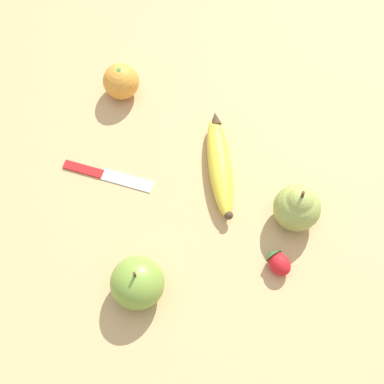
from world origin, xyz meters
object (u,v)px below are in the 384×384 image
object	(u,v)px
pear	(297,207)
paring_knife	(104,175)
strawberry	(278,262)
banana	(221,164)
orange	(121,81)
apple	(137,283)

from	to	relation	value
pear	paring_knife	distance (m)	0.34
pear	strawberry	distance (m)	0.10
banana	strawberry	distance (m)	0.20
orange	strawberry	world-z (taller)	orange
apple	paring_knife	bearing A→B (deg)	-87.92
orange	paring_knife	distance (m)	0.18
banana	pear	distance (m)	0.15
banana	strawberry	world-z (taller)	banana
banana	orange	world-z (taller)	orange
apple	orange	bearing A→B (deg)	-99.76
orange	apple	xyz separation A→B (m)	(0.07, 0.38, 0.00)
pear	strawberry	xyz separation A→B (m)	(0.06, 0.07, -0.03)
strawberry	paring_knife	xyz separation A→B (m)	(0.23, -0.24, -0.01)
apple	paring_knife	xyz separation A→B (m)	(0.01, -0.22, -0.03)
paring_knife	strawberry	bearing A→B (deg)	77.72
banana	paring_knife	bearing A→B (deg)	87.81
apple	paring_knife	distance (m)	0.22
orange	paring_knife	bearing A→B (deg)	66.00
orange	strawberry	bearing A→B (deg)	111.39
banana	apple	size ratio (longest dim) A/B	2.34
banana	pear	world-z (taller)	pear
paring_knife	apple	bearing A→B (deg)	35.94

